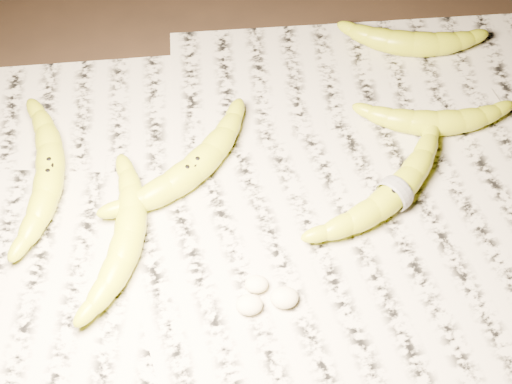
{
  "coord_description": "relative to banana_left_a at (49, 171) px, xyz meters",
  "views": [
    {
      "loc": [
        -0.02,
        -0.46,
        0.75
      ],
      "look_at": [
        0.03,
        0.01,
        0.05
      ],
      "focal_mm": 50.0,
      "sensor_mm": 36.0,
      "label": 1
    }
  ],
  "objects": [
    {
      "name": "banana_upper_b",
      "position": [
        0.51,
        0.18,
        -0.0
      ],
      "size": [
        0.19,
        0.09,
        0.04
      ],
      "primitive_type": null,
      "rotation": [
        0.0,
        0.0,
        -0.18
      ],
      "color": "gold",
      "rests_on": "newspaper_patch"
    },
    {
      "name": "banana_taped",
      "position": [
        0.43,
        -0.07,
        -0.0
      ],
      "size": [
        0.21,
        0.19,
        0.04
      ],
      "primitive_type": null,
      "rotation": [
        0.0,
        0.0,
        0.69
      ],
      "color": "gold",
      "rests_on": "newspaper_patch"
    },
    {
      "name": "banana_left_a",
      "position": [
        0.0,
        0.0,
        0.0
      ],
      "size": [
        0.06,
        0.21,
        0.04
      ],
      "primitive_type": null,
      "rotation": [
        0.0,
        0.0,
        1.56
      ],
      "color": "gold",
      "rests_on": "newspaper_patch"
    },
    {
      "name": "measuring_tape",
      "position": [
        0.43,
        -0.07,
        -0.0
      ],
      "size": [
        0.03,
        0.04,
        0.05
      ],
      "primitive_type": "torus",
      "rotation": [
        0.0,
        1.57,
        0.69
      ],
      "color": "white",
      "rests_on": "newspaper_patch"
    },
    {
      "name": "flesh_chunk_a",
      "position": [
        0.24,
        -0.2,
        -0.01
      ],
      "size": [
        0.03,
        0.03,
        0.02
      ],
      "primitive_type": "ellipsoid",
      "color": "beige",
      "rests_on": "newspaper_patch"
    },
    {
      "name": "newspaper_patch",
      "position": [
        0.26,
        -0.08,
        -0.02
      ],
      "size": [
        0.9,
        0.7,
        0.01
      ],
      "primitive_type": "cube",
      "color": "#BAB5A0",
      "rests_on": "ground"
    },
    {
      "name": "flesh_chunk_c",
      "position": [
        0.25,
        -0.17,
        -0.01
      ],
      "size": [
        0.03,
        0.02,
        0.02
      ],
      "primitive_type": "ellipsoid",
      "color": "beige",
      "rests_on": "newspaper_patch"
    },
    {
      "name": "banana_left_b",
      "position": [
        0.1,
        -0.1,
        0.0
      ],
      "size": [
        0.1,
        0.21,
        0.04
      ],
      "primitive_type": null,
      "rotation": [
        0.0,
        0.0,
        1.37
      ],
      "color": "gold",
      "rests_on": "newspaper_patch"
    },
    {
      "name": "flesh_chunk_b",
      "position": [
        0.28,
        -0.19,
        -0.01
      ],
      "size": [
        0.03,
        0.03,
        0.02
      ],
      "primitive_type": "ellipsoid",
      "color": "beige",
      "rests_on": "newspaper_patch"
    },
    {
      "name": "banana_center",
      "position": [
        0.18,
        -0.01,
        0.0
      ],
      "size": [
        0.2,
        0.19,
        0.04
      ],
      "primitive_type": null,
      "rotation": [
        0.0,
        0.0,
        0.73
      ],
      "color": "gold",
      "rests_on": "newspaper_patch"
    },
    {
      "name": "banana_upper_a",
      "position": [
        0.51,
        0.04,
        -0.0
      ],
      "size": [
        0.19,
        0.07,
        0.04
      ],
      "primitive_type": null,
      "rotation": [
        0.0,
        0.0,
        -0.08
      ],
      "color": "gold",
      "rests_on": "newspaper_patch"
    },
    {
      "name": "ground",
      "position": [
        0.23,
        -0.09,
        -0.03
      ],
      "size": [
        3.0,
        3.0,
        0.0
      ],
      "primitive_type": "plane",
      "color": "black",
      "rests_on": "ground"
    }
  ]
}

